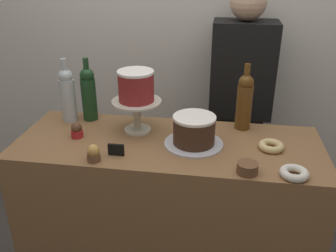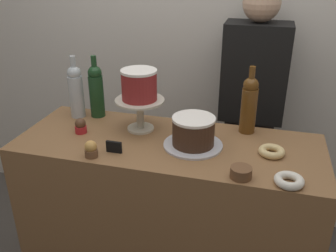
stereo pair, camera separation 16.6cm
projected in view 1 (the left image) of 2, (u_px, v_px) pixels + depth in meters
back_wall at (189, 30)px, 2.30m from camera, size 6.00×0.05×2.60m
display_counter at (168, 223)px, 1.90m from camera, size 1.40×0.54×0.95m
cake_stand_pedestal at (137, 110)px, 1.76m from camera, size 0.24×0.24×0.16m
white_layer_cake at (136, 86)px, 1.71m from camera, size 0.17×0.17×0.14m
silver_serving_platter at (194, 144)px, 1.67m from camera, size 0.27×0.27×0.01m
chocolate_round_cake at (194, 130)px, 1.64m from camera, size 0.19×0.19×0.13m
wine_bottle_amber at (244, 101)px, 1.77m from camera, size 0.08×0.08×0.33m
wine_bottle_green at (89, 93)px, 1.87m from camera, size 0.08×0.08×0.33m
wine_bottle_clear at (68, 94)px, 1.86m from camera, size 0.08×0.08×0.33m
cupcake_chocolate at (77, 130)px, 1.73m from camera, size 0.06×0.06×0.07m
cupcake_caramel at (93, 153)px, 1.53m from camera, size 0.06×0.06×0.07m
donut_sugar at (294, 173)px, 1.42m from camera, size 0.11×0.11×0.03m
donut_glazed at (271, 146)px, 1.63m from camera, size 0.11×0.11×0.03m
cookie_stack at (247, 168)px, 1.45m from camera, size 0.08×0.08×0.04m
price_sign_chalkboard at (116, 150)px, 1.57m from camera, size 0.07×0.01×0.05m
barista_figure at (239, 115)px, 2.25m from camera, size 0.36×0.22×1.60m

